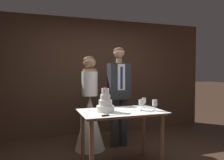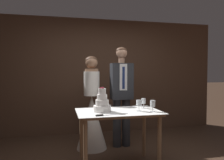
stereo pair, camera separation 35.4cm
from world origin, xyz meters
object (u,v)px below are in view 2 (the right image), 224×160
Objects in this scene: cake_table at (118,119)px; tiered_cake at (102,104)px; cake_knife at (106,115)px; bride at (92,115)px; groom at (122,92)px; wine_glass_far at (153,104)px; wine_glass_near at (144,102)px; wine_glass_middle at (139,103)px.

tiered_cake is at bearing 178.85° from cake_table.
cake_table is at bearing 37.91° from cake_knife.
tiered_cake reaches higher than cake_knife.
cake_knife is at bearing -88.13° from bride.
cake_table is 0.66× the size of groom.
tiered_cake is 0.72m from wine_glass_far.
cake_knife is 2.93× the size of wine_glass_near.
wine_glass_near is at bearing 54.55° from wine_glass_middle.
tiered_cake reaches higher than wine_glass_far.
tiered_cake reaches higher than wine_glass_near.
wine_glass_middle is 0.09× the size of groom.
bride is at bearing 92.62° from tiered_cake.
groom is (-0.01, 0.91, 0.08)m from wine_glass_middle.
cake_table is at bearing -71.48° from bride.
wine_glass_far is 1.27m from bride.
wine_glass_middle is (0.53, 0.19, 0.11)m from cake_knife.
tiered_cake is 2.17× the size of wine_glass_middle.
wine_glass_near is 0.26m from wine_glass_middle.
groom is (-0.19, 0.99, 0.09)m from wine_glass_far.
wine_glass_middle is (0.29, -0.08, 0.23)m from cake_table.
wine_glass_near is 0.72m from groom.
bride reaches higher than cake_knife.
cake_knife is 2.79× the size of wine_glass_far.
cake_knife is at bearing -149.18° from wine_glass_near.
wine_glass_middle is 0.91m from groom.
bride is (-0.28, 0.83, -0.09)m from cake_table.
bride is at bearing 135.80° from wine_glass_near.
cake_table is 0.88m from bride.
wine_glass_near reaches higher than cake_knife.
cake_table is 0.92m from groom.
wine_glass_far is (0.02, -0.29, 0.00)m from wine_glass_near.
cake_knife is (-0.00, -0.28, -0.10)m from tiered_cake.
tiered_cake is at bearing 170.68° from wine_glass_middle.
wine_glass_middle is at bearing -58.22° from bride.
tiered_cake is 0.19× the size of groom.
cake_knife reaches higher than cake_table.
groom reaches higher than wine_glass_far.
wine_glass_far is at bearing -19.15° from cake_table.
bride is 0.68m from groom.
bride reaches higher than wine_glass_near.
cake_knife is at bearing -170.95° from wine_glass_far.
bride is at bearing 81.26° from cake_knife.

